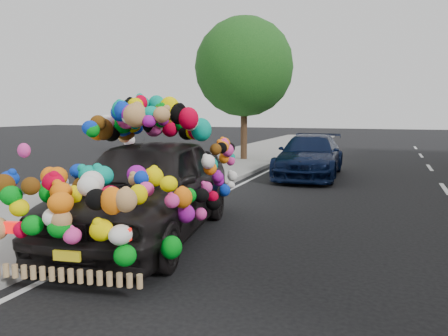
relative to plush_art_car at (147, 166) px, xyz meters
The scene contains 6 objects.
ground 2.95m from the plush_art_car, 47.80° to the left, with size 100.00×100.00×0.00m, color black.
sidewalk 3.40m from the plush_art_car, 141.55° to the left, with size 4.00×60.00×0.12m, color gray.
kerb 2.37m from the plush_art_car, 105.49° to the left, with size 0.15×60.00×0.13m, color gray.
tree_near_sidewalk 11.99m from the plush_art_car, 99.88° to the left, with size 4.20×4.20×6.13m.
plush_art_car is the anchor object (origin of this frame).
navy_sedan 8.20m from the plush_art_car, 79.91° to the left, with size 1.94×4.76×1.38m, color black.
Camera 1 is at (2.05, -8.46, 2.15)m, focal length 35.00 mm.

